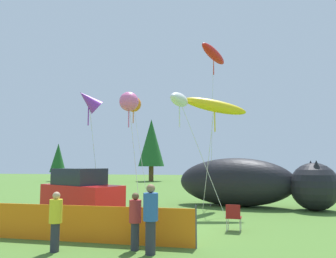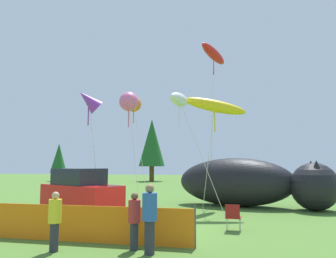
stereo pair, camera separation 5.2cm
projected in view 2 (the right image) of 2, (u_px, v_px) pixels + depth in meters
name	position (u px, v px, depth m)	size (l,w,h in m)	color
ground_plane	(153.00, 227.00, 12.57)	(120.00, 120.00, 0.00)	#4C752D
parked_car	(81.00, 194.00, 14.80)	(4.32, 3.32, 2.21)	red
folding_chair	(233.00, 215.00, 11.78)	(0.59, 0.59, 0.96)	maroon
inflatable_cat	(250.00, 184.00, 18.48)	(8.90, 4.56, 2.75)	black
safety_fence	(80.00, 224.00, 10.19)	(7.30, 0.18, 1.22)	orange
spectator_in_blue_shirt	(150.00, 216.00, 8.84)	(0.41, 0.41, 1.86)	#2D2D38
spectator_in_yellow_shirt	(55.00, 219.00, 9.10)	(0.36, 0.36, 1.63)	#2D2D38
spectator_in_black_shirt	(134.00, 219.00, 9.26)	(0.35, 0.35, 1.59)	#2D2D38
kite_white_ghost	(179.00, 100.00, 15.34)	(2.47, 2.28, 5.75)	silver
kite_red_lizard	(213.00, 54.00, 20.14)	(1.69, 2.85, 9.74)	silver
kite_pink_octopus	(129.00, 102.00, 16.33)	(1.38, 1.25, 6.00)	silver
kite_orange_flower	(134.00, 104.00, 22.14)	(2.21, 2.81, 6.98)	silver
kite_yellow_hero	(214.00, 106.00, 16.33)	(3.23, 1.91, 6.01)	silver
kite_purple_delta	(89.00, 100.00, 16.66)	(1.67, 1.47, 6.35)	silver
horizon_tree_east	(152.00, 143.00, 46.40)	(3.68, 3.68, 8.78)	brown
horizon_tree_west	(59.00, 158.00, 46.42)	(2.23, 2.23, 5.32)	brown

